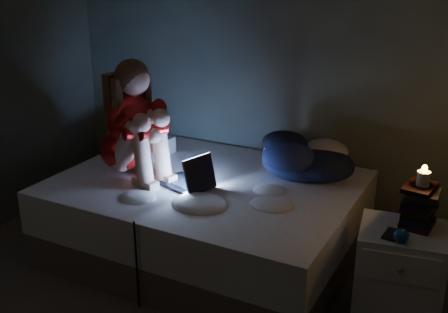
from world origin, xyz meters
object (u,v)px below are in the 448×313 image
Objects in this scene: nightstand at (398,278)px; phone at (389,233)px; laptop at (184,168)px; candle at (423,178)px; woman at (123,116)px; bed at (207,217)px.

phone reaches higher than nightstand.
phone is at bearing -135.24° from nightstand.
nightstand is at bearing 67.55° from phone.
candle is (1.51, -0.00, 0.22)m from laptop.
laptop is at bearing 14.59° from woman.
laptop is 1.53m from candle.
laptop is at bearing 167.45° from nightstand.
bed is 5.60× the size of laptop.
laptop is (-0.09, -0.14, 0.40)m from bed.
bed is at bearing 174.34° from candle.
nightstand is (1.37, -0.22, 0.03)m from bed.
candle reaches higher than phone.
nightstand is at bearing -124.79° from candle.
candle reaches higher than laptop.
woman reaches higher than bed.
woman is (-0.59, -0.13, 0.70)m from bed.
woman reaches higher than laptop.
candle is (0.05, 0.08, 0.59)m from nightstand.
nightstand is (1.96, -0.09, -0.67)m from woman.
laptop is 2.57× the size of phone.
laptop is at bearing -123.81° from bed.
nightstand is 4.39× the size of phone.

